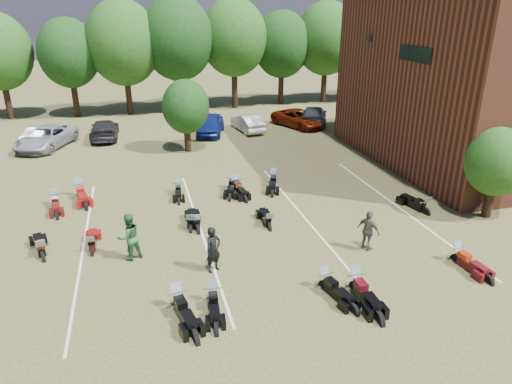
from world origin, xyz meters
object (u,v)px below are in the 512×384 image
object	(u,v)px
person_green	(129,237)
person_grey	(368,231)
motorcycle_3	(325,289)
motorcycle_7	(93,253)
car_4	(210,124)
person_black	(213,250)
motorcycle_14	(56,205)

from	to	relation	value
person_green	person_grey	bearing A→B (deg)	145.01
person_green	motorcycle_3	xyz separation A→B (m)	(6.66, -3.96, -0.98)
person_grey	motorcycle_7	world-z (taller)	person_grey
person_green	car_4	bearing A→B (deg)	-133.52
motorcycle_3	person_black	bearing A→B (deg)	135.02
car_4	person_green	size ratio (longest dim) A/B	2.36
motorcycle_3	motorcycle_7	world-z (taller)	motorcycle_3
person_black	motorcycle_7	xyz separation A→B (m)	(-4.58, 2.61, -0.91)
motorcycle_14	person_grey	bearing A→B (deg)	-41.20
person_grey	motorcycle_7	xyz separation A→B (m)	(-10.99, 2.65, -0.88)
car_4	motorcycle_14	xyz separation A→B (m)	(-9.96, -11.75, -0.79)
person_grey	motorcycle_7	distance (m)	11.34
person_green	motorcycle_7	bearing A→B (deg)	-53.64
car_4	person_grey	size ratio (longest dim) A/B	2.63
car_4	person_green	distance (m)	19.24
motorcycle_14	person_black	bearing A→B (deg)	-59.84
motorcycle_7	motorcycle_14	bearing A→B (deg)	-69.87
motorcycle_7	motorcycle_3	bearing A→B (deg)	149.03
car_4	motorcycle_7	xyz separation A→B (m)	(-7.87, -17.30, -0.79)
person_grey	car_4	bearing A→B (deg)	-21.45
person_green	motorcycle_3	distance (m)	7.81
person_black	motorcycle_7	bearing A→B (deg)	122.17
person_green	person_black	bearing A→B (deg)	125.91
person_black	person_green	distance (m)	3.50
person_green	motorcycle_14	bearing A→B (deg)	-84.78
motorcycle_14	person_green	bearing A→B (deg)	-69.60
person_green	person_grey	xyz separation A→B (m)	(9.45, -1.78, -0.10)
person_green	person_grey	world-z (taller)	person_green
person_black	person_grey	distance (m)	6.41
motorcycle_3	motorcycle_7	bearing A→B (deg)	136.04
car_4	motorcycle_3	bearing A→B (deg)	-72.36
car_4	motorcycle_7	world-z (taller)	car_4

